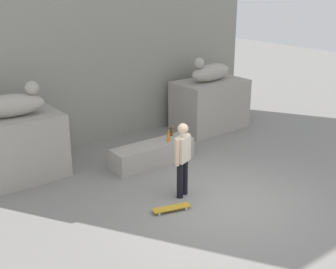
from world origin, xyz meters
The scene contains 11 objects.
ground_plane centered at (0.00, 0.00, 0.00)m, with size 40.00×40.00×0.00m, color gray.
facade_wall centered at (0.00, 5.16, 2.80)m, with size 10.26×0.60×5.60m, color gray.
pedestal_left centered at (-3.09, 3.85, 0.77)m, with size 2.22×1.38×1.54m, color #A39E93.
pedestal_right centered at (3.09, 3.85, 0.77)m, with size 2.22×1.38×1.54m, color #A39E93.
statue_reclining_left centered at (-3.05, 3.85, 1.82)m, with size 1.67×0.80×0.78m.
statue_reclining_right centered at (3.05, 3.85, 1.82)m, with size 1.65×0.74×0.78m.
ledge_block centered at (0.00, 2.61, 0.27)m, with size 2.24×0.65×0.55m, color #A39E93.
skater centered at (-0.52, 0.77, 0.92)m, with size 0.51×0.31×1.67m.
skateboard centered at (-1.12, 0.38, 0.06)m, with size 0.82×0.40×0.08m.
bottle_brown centered at (0.75, 2.80, 0.66)m, with size 0.07×0.07×0.28m.
bottle_orange centered at (0.41, 2.48, 0.68)m, with size 0.07×0.07×0.31m.
Camera 1 is at (-6.06, -5.98, 4.52)m, focal length 47.27 mm.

